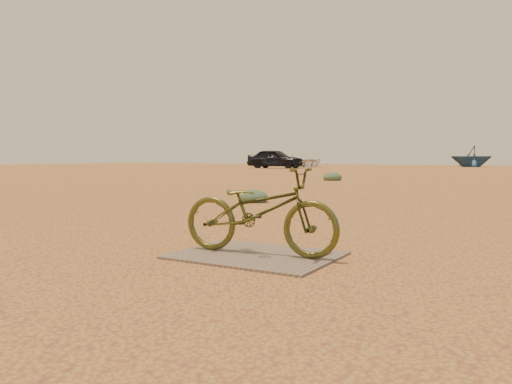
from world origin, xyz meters
The scene contains 8 objects.
ground centered at (0.00, 0.00, 0.00)m, with size 120.00×120.00×0.00m, color #BF8D3F.
plywood_board centered at (-0.18, 0.30, 0.01)m, with size 1.48×1.13×0.02m, color #776751.
bicycle centered at (-0.16, 0.32, 0.44)m, with size 0.55×1.57×0.83m, color #47471A.
car centered at (-17.95, 34.13, 0.82)m, with size 1.93×4.80×1.64m, color black.
boat_near_left centered at (-18.11, 39.30, 0.59)m, with size 4.09×5.72×1.18m, color silver.
boat_far_left centered at (-4.11, 48.49, 1.03)m, with size 3.37×3.91×2.06m, color #2B5174.
kale_a centered at (-3.11, 5.24, 0.00)m, with size 0.61×0.61×0.33m, color #536A48.
kale_c centered at (-5.31, 15.30, 0.00)m, with size 0.77×0.77×0.42m, color #536A48.
Camera 1 is at (2.18, -3.75, 0.94)m, focal length 35.00 mm.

